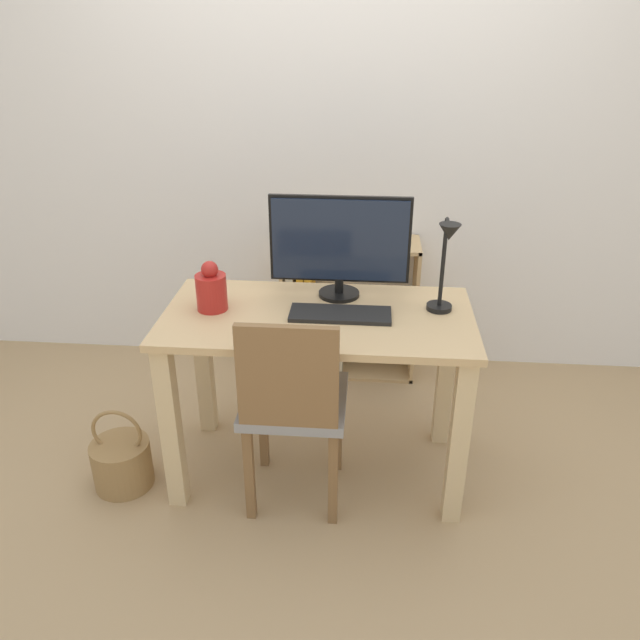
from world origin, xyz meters
The scene contains 10 objects.
ground_plane centered at (0.00, 0.00, 0.00)m, with size 10.00×10.00×0.00m, color tan.
wall_back centered at (0.00, 1.04, 1.30)m, with size 8.00×0.05×2.60m.
desk centered at (0.00, 0.00, 0.59)m, with size 1.21×0.62×0.76m.
monitor centered at (0.07, 0.19, 0.99)m, with size 0.57×0.17×0.42m.
keyboard centered at (0.09, -0.01, 0.76)m, with size 0.39×0.15×0.02m.
vase centered at (-0.42, 0.01, 0.84)m, with size 0.12×0.12×0.20m.
desk_lamp centered at (0.47, 0.03, 0.99)m, with size 0.10×0.19×0.38m.
chair centered at (-0.08, -0.22, 0.48)m, with size 0.40×0.40×0.87m.
bookshelf centered at (-0.03, 0.87, 0.31)m, with size 0.72×0.28×0.75m.
basket centered at (-0.82, -0.17, 0.11)m, with size 0.25×0.25×0.37m.
Camera 1 is at (0.19, -2.18, 1.82)m, focal length 35.00 mm.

